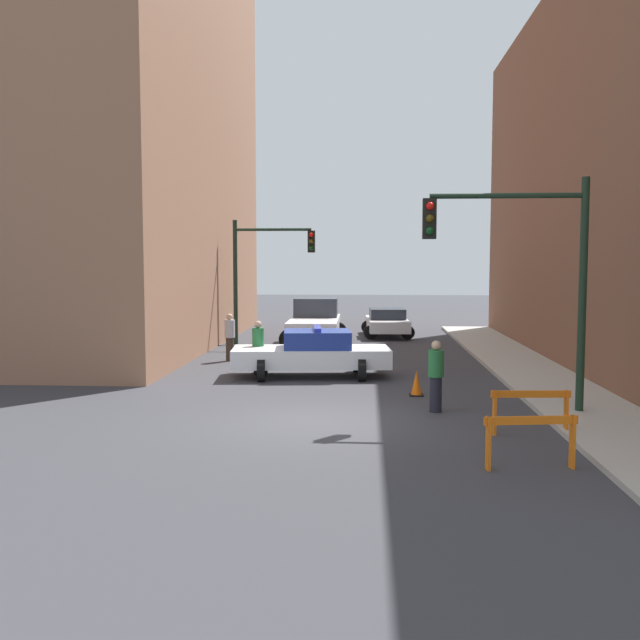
% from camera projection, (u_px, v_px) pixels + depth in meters
% --- Properties ---
extents(ground_plane, '(120.00, 120.00, 0.00)m').
position_uv_depth(ground_plane, '(315.00, 421.00, 15.47)').
color(ground_plane, '#38383D').
extents(sidewalk_right, '(2.40, 44.00, 0.12)m').
position_uv_depth(sidewalk_right, '(607.00, 423.00, 15.06)').
color(sidewalk_right, '#B2ADA3').
rests_on(sidewalk_right, ground_plane).
extents(building_corner_left, '(14.00, 20.00, 24.80)m').
position_uv_depth(building_corner_left, '(48.00, 43.00, 29.17)').
color(building_corner_left, '#93664C').
rests_on(building_corner_left, ground_plane).
extents(traffic_light_near, '(3.64, 0.35, 5.20)m').
position_uv_depth(traffic_light_near, '(530.00, 259.00, 15.83)').
color(traffic_light_near, black).
rests_on(traffic_light_near, sidewalk_right).
extents(traffic_light_far, '(3.44, 0.35, 5.20)m').
position_uv_depth(traffic_light_far, '(261.00, 263.00, 29.70)').
color(traffic_light_far, black).
rests_on(traffic_light_far, ground_plane).
extents(police_car, '(4.85, 2.64, 1.52)m').
position_uv_depth(police_car, '(313.00, 353.00, 21.45)').
color(police_car, white).
rests_on(police_car, ground_plane).
extents(white_truck, '(2.68, 5.42, 1.90)m').
position_uv_depth(white_truck, '(315.00, 322.00, 30.11)').
color(white_truck, silver).
rests_on(white_truck, ground_plane).
extents(parked_car_near, '(2.42, 4.38, 1.31)m').
position_uv_depth(parked_car_near, '(387.00, 322.00, 33.14)').
color(parked_car_near, silver).
rests_on(parked_car_near, ground_plane).
extents(pedestrian_crossing, '(0.48, 0.48, 1.66)m').
position_uv_depth(pedestrian_crossing, '(258.00, 347.00, 21.86)').
color(pedestrian_crossing, black).
rests_on(pedestrian_crossing, ground_plane).
extents(pedestrian_corner, '(0.51, 0.51, 1.66)m').
position_uv_depth(pedestrian_corner, '(230.00, 336.00, 24.88)').
color(pedestrian_corner, '#382D23').
rests_on(pedestrian_corner, ground_plane).
extents(pedestrian_sidewalk, '(0.51, 0.51, 1.66)m').
position_uv_depth(pedestrian_sidewalk, '(436.00, 375.00, 16.38)').
color(pedestrian_sidewalk, black).
rests_on(pedestrian_sidewalk, ground_plane).
extents(barrier_front, '(1.59, 0.37, 0.90)m').
position_uv_depth(barrier_front, '(531.00, 433.00, 11.85)').
color(barrier_front, orange).
rests_on(barrier_front, ground_plane).
extents(barrier_mid, '(1.60, 0.27, 0.90)m').
position_uv_depth(barrier_mid, '(531.00, 405.00, 14.21)').
color(barrier_mid, orange).
rests_on(barrier_mid, ground_plane).
extents(traffic_cone, '(0.36, 0.36, 0.66)m').
position_uv_depth(traffic_cone, '(416.00, 384.00, 18.42)').
color(traffic_cone, black).
rests_on(traffic_cone, ground_plane).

